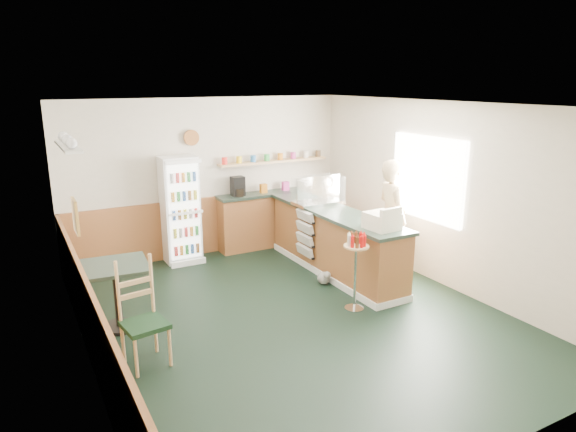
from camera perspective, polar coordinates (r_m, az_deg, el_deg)
ground at (r=6.81m, az=0.64°, el=-11.06°), size 6.00×6.00×0.00m
room_envelope at (r=6.83m, az=-4.00°, el=2.54°), size 5.04×6.02×2.72m
service_counter at (r=8.15m, az=5.22°, el=-3.17°), size 0.68×3.01×1.01m
back_counter at (r=9.47m, az=-1.41°, el=0.03°), size 2.24×0.42×1.69m
drinks_fridge at (r=8.68m, az=-11.81°, el=0.63°), size 0.59×0.52×1.78m
display_case at (r=8.36m, az=3.40°, el=2.84°), size 0.80×0.42×0.46m
cash_register at (r=7.10m, az=10.41°, el=-0.54°), size 0.41×0.43×0.22m
shopkeeper at (r=8.05m, az=11.46°, el=-0.28°), size 0.56×0.69×1.83m
condiment_stand at (r=6.79m, az=7.56°, el=-4.68°), size 0.34×0.34×1.05m
newspaper_rack at (r=8.19m, az=1.90°, el=-2.01°), size 0.09×0.47×0.75m
cafe_table at (r=6.60m, az=-18.52°, el=-7.16°), size 0.82×0.82×0.84m
cafe_chair at (r=5.80m, az=-15.96°, el=-9.90°), size 0.49×0.49×1.17m
dog_doorstop at (r=7.77m, az=4.03°, el=-6.83°), size 0.19×0.24×0.23m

